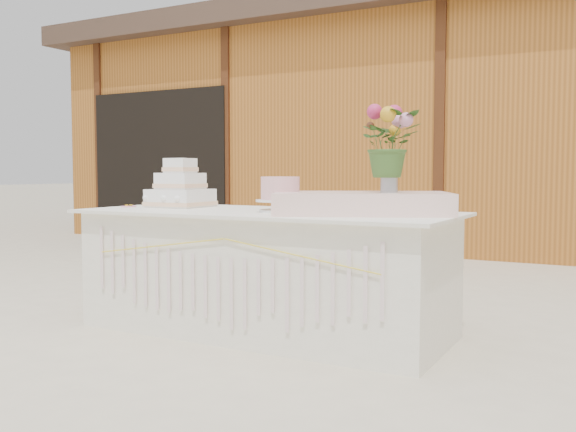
% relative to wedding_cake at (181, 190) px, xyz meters
% --- Properties ---
extents(ground, '(80.00, 80.00, 0.00)m').
position_rel_wedding_cake_xyz_m(ground, '(0.75, -0.11, -0.89)').
color(ground, beige).
rests_on(ground, ground).
extents(barn, '(12.60, 4.60, 3.30)m').
position_rel_wedding_cake_xyz_m(barn, '(0.74, 5.89, 0.79)').
color(barn, '#A15F21').
rests_on(barn, ground).
extents(cake_table, '(2.40, 1.00, 0.77)m').
position_rel_wedding_cake_xyz_m(cake_table, '(0.75, -0.11, -0.50)').
color(cake_table, white).
rests_on(cake_table, ground).
extents(wedding_cake, '(0.39, 0.39, 0.34)m').
position_rel_wedding_cake_xyz_m(wedding_cake, '(0.00, 0.00, 0.00)').
color(wedding_cake, white).
rests_on(wedding_cake, cake_table).
extents(pink_cake_stand, '(0.30, 0.30, 0.22)m').
position_rel_wedding_cake_xyz_m(pink_cake_stand, '(0.89, -0.16, 0.01)').
color(pink_cake_stand, white).
rests_on(pink_cake_stand, cake_table).
extents(satin_runner, '(1.16, 0.94, 0.13)m').
position_rel_wedding_cake_xyz_m(satin_runner, '(1.39, -0.08, -0.05)').
color(satin_runner, '#FCD1CB').
rests_on(satin_runner, cake_table).
extents(flower_vase, '(0.10, 0.10, 0.14)m').
position_rel_wedding_cake_xyz_m(flower_vase, '(1.55, -0.05, 0.08)').
color(flower_vase, '#B0B0B5').
rests_on(flower_vase, satin_runner).
extents(bouquet, '(0.45, 0.44, 0.38)m').
position_rel_wedding_cake_xyz_m(bouquet, '(1.55, -0.05, 0.34)').
color(bouquet, '#365A24').
rests_on(bouquet, flower_vase).
extents(loose_flowers, '(0.18, 0.38, 0.02)m').
position_rel_wedding_cake_xyz_m(loose_flowers, '(-0.25, -0.02, -0.11)').
color(loose_flowers, pink).
rests_on(loose_flowers, cake_table).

